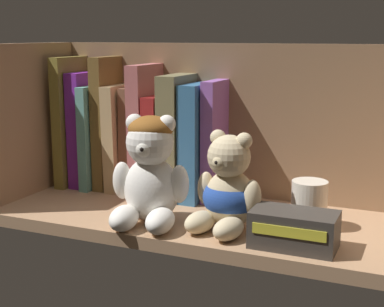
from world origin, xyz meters
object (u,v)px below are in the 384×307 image
object	(u,v)px
book_2	(101,135)
book_8	(183,135)
book_1	(90,128)
book_3	(111,122)
book_0	(78,120)
book_4	(124,136)
book_10	(218,140)
teddy_bear_larger	(150,173)
book_7	(166,143)
book_6	(152,128)
book_9	(202,140)
small_product_box	(294,229)
book_5	(138,138)
teddy_bear_smaller	(228,192)
pillar_candle	(309,205)

from	to	relation	value
book_2	book_8	distance (cm)	16.82
book_1	book_3	xyz separation A→B (cm)	(4.81, 0.00, 1.44)
book_0	book_4	world-z (taller)	book_0
book_10	teddy_bear_larger	xyz separation A→B (cm)	(-4.51, -16.61, -2.46)
book_7	book_1	bearing A→B (deg)	180.00
book_6	book_10	bearing A→B (deg)	0.00
book_4	book_6	distance (cm)	6.20
book_10	book_9	bearing A→B (deg)	180.00
book_6	book_9	size ratio (longest dim) A/B	1.15
teddy_bear_larger	small_product_box	xyz separation A→B (cm)	(22.36, -1.42, -5.31)
book_6	teddy_bear_larger	world-z (taller)	book_6
book_4	book_5	world-z (taller)	book_4
book_4	book_3	bearing A→B (deg)	180.00
book_4	book_6	bearing A→B (deg)	0.00
book_8	teddy_bear_smaller	world-z (taller)	book_8
book_5	teddy_bear_larger	bearing A→B (deg)	-56.26
book_10	book_1	bearing A→B (deg)	180.00
book_10	book_3	bearing A→B (deg)	180.00
book_6	small_product_box	xyz separation A→B (cm)	(30.47, -18.03, -8.98)
book_3	book_4	world-z (taller)	book_3
book_0	teddy_bear_larger	world-z (taller)	book_0
book_2	book_4	distance (cm)	4.86
book_6	book_8	world-z (taller)	book_6
book_3	book_10	xyz separation A→B (cm)	(21.08, 0.00, -1.79)
book_0	book_5	world-z (taller)	book_0
book_0	book_10	distance (cm)	28.59
teddy_bear_smaller	pillar_candle	distance (cm)	12.14
book_8	book_10	bearing A→B (deg)	0.00
small_product_box	book_8	bearing A→B (deg)	143.59
book_2	book_0	bearing A→B (deg)	180.00
book_4	pillar_candle	bearing A→B (deg)	-14.71
book_0	pillar_candle	size ratio (longest dim) A/B	3.36
book_5	book_7	size ratio (longest dim) A/B	1.06
book_10	pillar_candle	world-z (taller)	book_10
book_4	teddy_bear_larger	world-z (taller)	book_4
book_8	pillar_candle	xyz separation A→B (cm)	(24.65, -9.60, -7.11)
book_3	book_0	bearing A→B (deg)	180.00
book_2	teddy_bear_larger	size ratio (longest dim) A/B	1.15
book_7	book_8	world-z (taller)	book_8
book_4	book_8	xyz separation A→B (cm)	(11.92, 0.00, 1.12)
book_3	small_product_box	size ratio (longest dim) A/B	2.12
book_5	book_10	xyz separation A→B (cm)	(15.61, 0.00, 0.88)
book_3	book_9	xyz separation A→B (cm)	(18.10, 0.00, -2.08)
book_9	teddy_bear_larger	world-z (taller)	book_9
book_0	book_7	world-z (taller)	book_0
book_7	teddy_bear_smaller	xyz separation A→B (cm)	(17.11, -14.73, -3.17)
book_6	book_9	bearing A→B (deg)	0.00
book_0	book_1	size ratio (longest dim) A/B	1.13
book_6	pillar_candle	bearing A→B (deg)	-17.38
teddy_bear_larger	small_product_box	bearing A→B (deg)	-3.64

